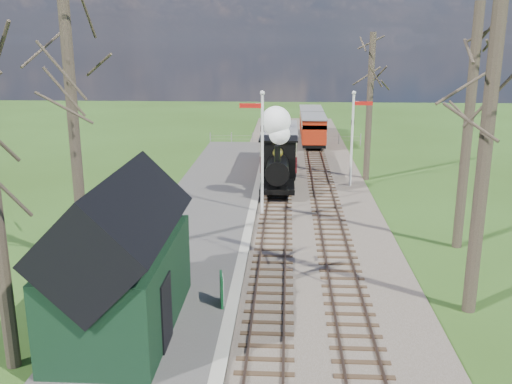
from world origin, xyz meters
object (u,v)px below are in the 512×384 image
(red_carriage_b, at_px, (311,121))
(bench, at_px, (161,305))
(semaphore_near, at_px, (261,144))
(locomotive, at_px, (278,155))
(person, at_px, (166,293))
(station_shed, at_px, (121,262))
(sign_board, at_px, (222,289))
(semaphore_far, at_px, (354,132))
(coach, at_px, (280,147))
(red_carriage_a, at_px, (313,130))

(red_carriage_b, bearing_deg, bench, -99.37)
(semaphore_near, relative_size, bench, 3.88)
(locomotive, distance_m, person, 15.69)
(station_shed, distance_m, sign_board, 3.54)
(semaphore_far, relative_size, coach, 0.71)
(bench, relative_size, person, 1.04)
(station_shed, xyz_separation_m, red_carriage_a, (6.90, 30.82, -0.81))
(semaphore_far, xyz_separation_m, coach, (-4.37, 4.08, -1.68))
(sign_board, bearing_deg, semaphore_near, 85.79)
(red_carriage_a, xyz_separation_m, person, (-5.77, -30.12, -0.48))
(semaphore_near, distance_m, coach, 10.30)
(sign_board, xyz_separation_m, bench, (-1.76, -1.02, -0.11))
(locomotive, relative_size, red_carriage_a, 1.01)
(semaphore_far, bearing_deg, semaphore_near, -130.60)
(person, bearing_deg, red_carriage_b, -15.52)
(sign_board, bearing_deg, bench, -150.04)
(coach, bearing_deg, locomotive, -90.11)
(locomotive, xyz_separation_m, person, (-3.16, -15.32, -1.32))
(station_shed, relative_size, person, 4.07)
(red_carriage_a, bearing_deg, red_carriage_b, 90.00)
(station_shed, bearing_deg, semaphore_far, 64.28)
(semaphore_far, xyz_separation_m, bench, (-7.67, -17.43, -2.73))
(person, bearing_deg, semaphore_near, -18.32)
(locomotive, relative_size, person, 3.24)
(semaphore_near, xyz_separation_m, sign_board, (-0.77, -10.41, -2.89))
(coach, relative_size, person, 5.19)
(coach, height_order, sign_board, coach)
(locomotive, bearing_deg, red_carriage_a, 79.99)
(semaphore_far, bearing_deg, coach, 136.96)
(locomotive, height_order, red_carriage_b, locomotive)
(sign_board, height_order, bench, sign_board)
(semaphore_near, height_order, red_carriage_a, semaphore_near)
(red_carriage_b, bearing_deg, semaphore_near, -97.89)
(locomotive, distance_m, bench, 15.87)
(semaphore_near, distance_m, red_carriage_b, 24.64)
(bench, bearing_deg, coach, 81.29)
(semaphore_far, height_order, red_carriage_a, semaphore_far)
(semaphore_near, relative_size, coach, 0.77)
(coach, relative_size, sign_board, 7.55)
(station_shed, distance_m, red_carriage_a, 31.59)
(red_carriage_b, bearing_deg, person, -99.21)
(red_carriage_b, height_order, bench, red_carriage_b)
(coach, bearing_deg, person, -98.44)
(red_carriage_a, height_order, person, red_carriage_a)
(coach, distance_m, bench, 21.79)
(coach, relative_size, bench, 5.01)
(station_shed, height_order, bench, station_shed)
(red_carriage_a, distance_m, person, 30.67)
(semaphore_far, bearing_deg, sign_board, -109.80)
(locomotive, distance_m, coach, 6.10)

